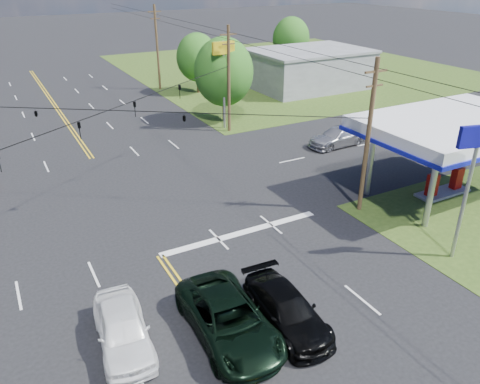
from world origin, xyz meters
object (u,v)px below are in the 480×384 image
gas_canopy (456,128)px  polesign_se (475,157)px  pole_right_far (157,47)px  retail_ne (308,70)px  pickup_white (123,329)px  tree_right_b (197,57)px  pole_ne (229,78)px  suv_black (287,310)px  tree_right_a (224,72)px  pole_se (368,136)px  tree_far_r (291,39)px  pickup_dkgreen (229,319)px

gas_canopy → polesign_se: bearing=-136.6°
pole_right_far → polesign_se: (0.66, -43.52, 0.56)m
retail_ne → pickup_white: (-33.50, -33.53, -1.35)m
tree_right_b → pole_ne: bearing=-103.1°
gas_canopy → suv_black: bearing=-161.1°
pole_ne → suv_black: (-10.00, -24.64, -4.15)m
pole_right_far → tree_right_a: (1.00, -16.00, -0.30)m
suv_black → pickup_white: (-6.50, 2.11, 0.08)m
pickup_white → suv_black: bearing=-11.9°
pole_right_far → tree_right_b: (3.50, -4.00, -0.95)m
retail_ne → pole_right_far: size_ratio=1.40×
pole_se → suv_black: 12.70m
pole_right_far → suv_black: pole_right_far is taller
tree_right_a → pickup_white: 31.21m
pole_se → polesign_se: (0.66, -6.52, 0.82)m
pole_right_far → tree_far_r: size_ratio=1.31×
pole_right_far → pole_se: bearing=-90.0°
tree_far_r → gas_canopy: bearing=-109.9°
gas_canopy → pickup_white: 23.59m
pole_ne → pole_right_far: bearing=90.0°
pole_se → pickup_white: size_ratio=1.91×
pickup_dkgreen → polesign_se: polesign_se is taller
pickup_dkgreen → polesign_se: size_ratio=0.84×
pole_ne → tree_right_b: size_ratio=1.34×
tree_right_a → polesign_se: (-0.34, -27.52, 0.86)m
tree_far_r → pickup_white: (-37.50, -43.53, -3.70)m
pole_se → pole_ne: size_ratio=1.00×
pole_ne → pickup_white: 28.22m
retail_ne → tree_far_r: (4.00, 10.00, 2.34)m
gas_canopy → pole_se: (-6.50, 1.00, 0.20)m
pole_ne → pickup_dkgreen: bearing=-117.4°
pole_right_far → pickup_white: size_ratio=2.01×
pole_se → pole_right_far: bearing=90.0°
tree_right_b → pickup_white: (-20.00, -37.53, -3.37)m
tree_right_a → tree_right_b: bearing=78.2°
pole_se → pole_ne: bearing=90.0°
pole_ne → pickup_white: bearing=-126.2°
tree_right_a → pickup_dkgreen: size_ratio=1.32×
pole_ne → polesign_se: 24.55m
tree_right_b → polesign_se: (-2.84, -39.52, 1.51)m
polesign_se → pickup_white: bearing=173.4°
pole_se → suv_black: size_ratio=1.79×
pole_right_far → tree_far_r: 21.10m
tree_right_a → polesign_se: size_ratio=1.11×
pole_right_far → suv_black: bearing=-102.9°
tree_right_a → suv_black: 30.03m
tree_right_b → pickup_dkgreen: bearing=-112.3°
tree_right_b → tree_right_a: bearing=-101.8°
pickup_white → polesign_se: bearing=-0.5°
gas_canopy → pole_se: bearing=171.3°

